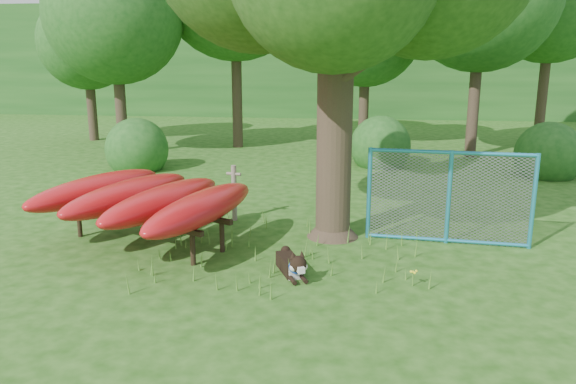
# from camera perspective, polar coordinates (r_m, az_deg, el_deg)

# --- Properties ---
(ground) EXTENTS (80.00, 80.00, 0.00)m
(ground) POSITION_cam_1_polar(r_m,az_deg,el_deg) (8.59, -2.35, -8.34)
(ground) COLOR #1A470E
(ground) RESTS_ON ground
(wooden_post) EXTENTS (0.31, 0.13, 1.12)m
(wooden_post) POSITION_cam_1_polar(r_m,az_deg,el_deg) (11.21, -5.49, 0.06)
(wooden_post) COLOR #716355
(wooden_post) RESTS_ON ground
(kayak_rack) EXTENTS (3.93, 4.26, 1.09)m
(kayak_rack) POSITION_cam_1_polar(r_m,az_deg,el_deg) (9.98, -14.24, -0.59)
(kayak_rack) COLOR black
(kayak_rack) RESTS_ON ground
(husky_dog) EXTENTS (0.59, 1.04, 0.48)m
(husky_dog) POSITION_cam_1_polar(r_m,az_deg,el_deg) (8.48, 0.45, -7.39)
(husky_dog) COLOR black
(husky_dog) RESTS_ON ground
(fence_section) EXTENTS (2.82, 0.34, 2.76)m
(fence_section) POSITION_cam_1_polar(r_m,az_deg,el_deg) (10.12, 16.02, -0.52)
(fence_section) COLOR #2991BF
(fence_section) RESTS_ON ground
(wildflower_clump) EXTENTS (0.11, 0.11, 0.24)m
(wildflower_clump) POSITION_cam_1_polar(r_m,az_deg,el_deg) (8.29, 12.61, -8.05)
(wildflower_clump) COLOR #50842B
(wildflower_clump) RESTS_ON ground
(bg_tree_a) EXTENTS (4.40, 4.40, 6.70)m
(bg_tree_a) POSITION_cam_1_polar(r_m,az_deg,el_deg) (19.54, -17.23, 16.77)
(bg_tree_a) COLOR #33271C
(bg_tree_a) RESTS_ON ground
(bg_tree_c) EXTENTS (4.00, 4.00, 6.12)m
(bg_tree_c) POSITION_cam_1_polar(r_m,az_deg,el_deg) (20.87, 7.94, 15.96)
(bg_tree_c) COLOR #33271C
(bg_tree_c) RESTS_ON ground
(bg_tree_f) EXTENTS (3.60, 3.60, 5.55)m
(bg_tree_f) POSITION_cam_1_polar(r_m,az_deg,el_deg) (23.28, -19.79, 14.12)
(bg_tree_f) COLOR #33271C
(bg_tree_f) RESTS_ON ground
(shrub_left) EXTENTS (1.80, 1.80, 1.80)m
(shrub_left) POSITION_cam_1_polar(r_m,az_deg,el_deg) (16.92, -14.97, 2.21)
(shrub_left) COLOR #1B4F19
(shrub_left) RESTS_ON ground
(shrub_right) EXTENTS (1.80, 1.80, 1.80)m
(shrub_right) POSITION_cam_1_polar(r_m,az_deg,el_deg) (16.97, 24.75, 1.45)
(shrub_right) COLOR #1B4F19
(shrub_right) RESTS_ON ground
(shrub_mid) EXTENTS (1.80, 1.80, 1.80)m
(shrub_mid) POSITION_cam_1_polar(r_m,az_deg,el_deg) (17.17, 9.28, 2.66)
(shrub_mid) COLOR #1B4F19
(shrub_mid) RESTS_ON ground
(wooded_hillside) EXTENTS (80.00, 12.00, 6.00)m
(wooded_hillside) POSITION_cam_1_polar(r_m,az_deg,el_deg) (35.88, 5.20, 13.22)
(wooded_hillside) COLOR #1B4F19
(wooded_hillside) RESTS_ON ground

